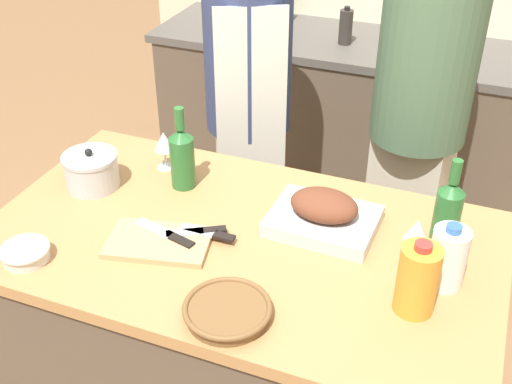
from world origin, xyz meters
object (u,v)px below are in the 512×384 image
(wine_bottle_dark, at_px, (182,156))
(stand_mixer, at_px, (270,2))
(wine_glass_left, at_px, (417,232))
(knife_bread, at_px, (210,233))
(mixing_bowl, at_px, (25,252))
(juice_jug, at_px, (417,279))
(knife_paring, at_px, (198,231))
(wicker_basket, at_px, (227,311))
(roasting_pan, at_px, (323,214))
(condiment_bottle_short, at_px, (459,46))
(person_cook_aproned, at_px, (248,100))
(knife_chef, at_px, (167,234))
(wine_bottle_green, at_px, (448,211))
(cutting_board, at_px, (159,242))
(milk_jug, at_px, (448,257))
(person_cook_guest, at_px, (421,107))
(condiment_bottle_tall, at_px, (346,27))
(wine_glass_right, at_px, (164,142))
(stock_pot, at_px, (91,171))

(wine_bottle_dark, height_order, stand_mixer, stand_mixer)
(wine_glass_left, height_order, knife_bread, wine_glass_left)
(mixing_bowl, height_order, stand_mixer, stand_mixer)
(juice_jug, xyz_separation_m, knife_paring, (-0.63, 0.07, -0.07))
(wine_bottle_dark, bearing_deg, juice_jug, -20.81)
(wicker_basket, bearing_deg, roasting_pan, 75.85)
(juice_jug, height_order, stand_mixer, stand_mixer)
(knife_bread, bearing_deg, condiment_bottle_short, 73.46)
(person_cook_aproned, bearing_deg, knife_chef, -107.80)
(wine_bottle_green, bearing_deg, cutting_board, -157.40)
(cutting_board, relative_size, knife_chef, 1.53)
(stand_mixer, bearing_deg, milk_jug, -56.66)
(mixing_bowl, xyz_separation_m, person_cook_aproned, (0.18, 1.18, -0.03))
(knife_bread, bearing_deg, person_cook_guest, 65.90)
(knife_chef, bearing_deg, stand_mixer, 101.35)
(roasting_pan, relative_size, knife_chef, 1.51)
(milk_jug, height_order, wine_bottle_dark, wine_bottle_dark)
(person_cook_aproned, bearing_deg, wicker_basket, -96.17)
(cutting_board, height_order, stand_mixer, stand_mixer)
(stand_mixer, relative_size, person_cook_aproned, 0.18)
(knife_bread, relative_size, condiment_bottle_short, 1.26)
(person_cook_aproned, bearing_deg, wine_bottle_dark, -111.62)
(juice_jug, bearing_deg, person_cook_guest, 98.79)
(cutting_board, distance_m, milk_jug, 0.79)
(condiment_bottle_short, relative_size, person_cook_aproned, 0.08)
(wine_bottle_dark, bearing_deg, condiment_bottle_tall, 83.66)
(person_cook_aproned, bearing_deg, person_cook_guest, -21.37)
(wicker_basket, relative_size, juice_jug, 1.08)
(condiment_bottle_short, bearing_deg, wine_glass_right, -120.60)
(stock_pot, bearing_deg, condiment_bottle_short, 57.88)
(knife_paring, bearing_deg, roasting_pan, 29.16)
(wicker_basket, bearing_deg, wine_bottle_dark, 126.76)
(roasting_pan, height_order, cutting_board, roasting_pan)
(condiment_bottle_short, bearing_deg, milk_jug, -84.32)
(mixing_bowl, height_order, wine_glass_left, wine_glass_left)
(knife_chef, bearing_deg, knife_paring, 28.52)
(juice_jug, xyz_separation_m, milk_jug, (0.06, 0.13, -0.01))
(wine_glass_left, bearing_deg, cutting_board, -163.83)
(stock_pot, distance_m, stand_mixer, 1.66)
(cutting_board, relative_size, condiment_bottle_short, 2.44)
(stock_pot, xyz_separation_m, knife_paring, (0.44, -0.12, -0.04))
(knife_chef, xyz_separation_m, knife_paring, (0.08, 0.04, 0.00))
(juice_jug, distance_m, knife_paring, 0.64)
(wine_bottle_green, bearing_deg, roasting_pan, -169.95)
(condiment_bottle_short, bearing_deg, wine_glass_left, -87.50)
(cutting_board, bearing_deg, wine_bottle_green, 22.60)
(wicker_basket, xyz_separation_m, wine_glass_left, (0.39, 0.39, 0.08))
(cutting_board, xyz_separation_m, wine_bottle_dark, (-0.08, 0.31, 0.10))
(cutting_board, xyz_separation_m, stock_pot, (-0.35, 0.20, 0.05))
(knife_bread, height_order, condiment_bottle_tall, condiment_bottle_tall)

